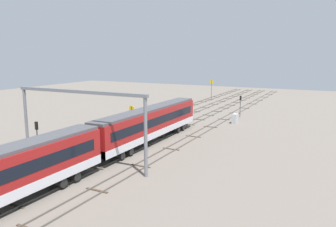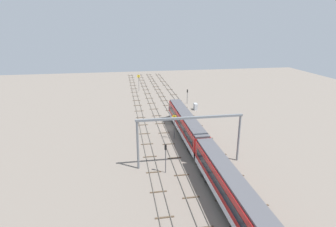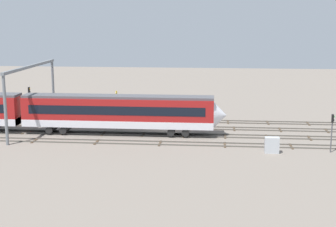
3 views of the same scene
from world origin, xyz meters
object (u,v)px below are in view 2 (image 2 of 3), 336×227
Objects in this scene: train at (230,190)px; signal_light_trackside_approach at (187,94)px; speed_sign_mid_trackside at (174,123)px; signal_light_trackside_departure at (166,154)px; overhead_gantry at (190,129)px; speed_sign_near_foreground at (139,80)px; relay_cabinet at (195,107)px.

signal_light_trackside_approach is at bearing -7.24° from train.
speed_sign_mid_trackside is at bearing 6.30° from train.
train is 15.34× the size of signal_light_trackside_departure.
overhead_gantry is 56.05m from speed_sign_near_foreground.
speed_sign_near_foreground is 1.33× the size of signal_light_trackside_approach.
speed_sign_mid_trackside is 26.98m from signal_light_trackside_approach.
signal_light_trackside_approach is 40.75m from signal_light_trackside_departure.
speed_sign_mid_trackside is 1.21× the size of signal_light_trackside_approach.
speed_sign_mid_trackside is at bearing 160.91° from signal_light_trackside_approach.
signal_light_trackside_approach is at bearing 7.05° from relay_cabinet.
signal_light_trackside_departure is 2.78× the size of relay_cabinet.
speed_sign_near_foreground is at bearing 4.65° from overhead_gantry.
train is at bearing -147.64° from signal_light_trackside_departure.
overhead_gantry is 4.15× the size of signal_light_trackside_approach.
signal_light_trackside_departure is at bearing 163.39° from speed_sign_mid_trackside.
speed_sign_mid_trackside is (23.52, 2.59, 0.70)m from train.
overhead_gantry is at bearing -64.42° from signal_light_trackside_departure.
speed_sign_mid_trackside is (11.11, 0.43, -2.98)m from overhead_gantry.
overhead_gantry is 31.98m from relay_cabinet.
signal_light_trackside_departure is at bearing 157.18° from relay_cabinet.
signal_light_trackside_departure is at bearing -179.83° from speed_sign_near_foreground.
speed_sign_mid_trackside reaches higher than signal_light_trackside_approach.
speed_sign_near_foreground reaches higher than relay_cabinet.
signal_light_trackside_departure is (10.31, 6.54, 0.53)m from train.
train reaches higher than signal_light_trackside_approach.
signal_light_trackside_approach is 6.79m from relay_cabinet.
relay_cabinet is at bearing -16.95° from overhead_gantry.
train is 13.28× the size of speed_sign_near_foreground.
signal_light_trackside_approach is at bearing -12.91° from overhead_gantry.
speed_sign_near_foreground reaches higher than signal_light_trackside_approach.
overhead_gantry is 5.78m from signal_light_trackside_departure.
relay_cabinet is at bearing -9.38° from train.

